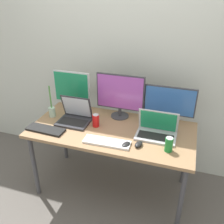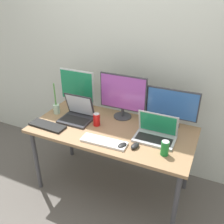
{
  "view_description": "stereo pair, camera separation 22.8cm",
  "coord_description": "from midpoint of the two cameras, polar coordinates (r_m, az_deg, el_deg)",
  "views": [
    {
      "loc": [
        0.63,
        -1.92,
        1.98
      ],
      "look_at": [
        0.0,
        0.0,
        0.92
      ],
      "focal_mm": 40.0,
      "sensor_mm": 36.0,
      "label": 1
    },
    {
      "loc": [
        0.84,
        -1.84,
        1.98
      ],
      "look_at": [
        0.0,
        0.0,
        0.92
      ],
      "focal_mm": 40.0,
      "sensor_mm": 36.0,
      "label": 2
    }
  ],
  "objects": [
    {
      "name": "keyboard_main",
      "position": [
        2.17,
        1.14,
        -6.9
      ],
      "size": [
        0.41,
        0.14,
        0.02
      ],
      "primitive_type": "cube",
      "rotation": [
        0.0,
        0.0,
        0.03
      ],
      "color": "white",
      "rests_on": "work_desk"
    },
    {
      "name": "monitor_center",
      "position": [
        2.47,
        5.2,
        3.83
      ],
      "size": [
        0.48,
        0.18,
        0.45
      ],
      "color": "#38383D",
      "rests_on": "work_desk"
    },
    {
      "name": "keyboard_aux",
      "position": [
        2.45,
        -12.01,
        -3.14
      ],
      "size": [
        0.37,
        0.15,
        0.02
      ],
      "primitive_type": "cube",
      "rotation": [
        0.0,
        0.0,
        -0.04
      ],
      "color": "black",
      "rests_on": "work_desk"
    },
    {
      "name": "bamboo_vase",
      "position": [
        2.65,
        -10.23,
        0.92
      ],
      "size": [
        0.07,
        0.07,
        0.34
      ],
      "color": "#B2D1B7",
      "rests_on": "work_desk"
    },
    {
      "name": "monitor_right",
      "position": [
        2.41,
        16.18,
        1.16
      ],
      "size": [
        0.49,
        0.18,
        0.38
      ],
      "color": "#38383D",
      "rests_on": "work_desk"
    },
    {
      "name": "monitor_left",
      "position": [
        2.69,
        -5.59,
        5.43
      ],
      "size": [
        0.4,
        0.17,
        0.42
      ],
      "color": "silver",
      "rests_on": "work_desk"
    },
    {
      "name": "soda_can_near_keyboard",
      "position": [
        2.07,
        15.14,
        -8.07
      ],
      "size": [
        0.07,
        0.07,
        0.13
      ],
      "color": "#197F33",
      "rests_on": "work_desk"
    },
    {
      "name": "laptop_silver",
      "position": [
        2.51,
        -5.39,
        -0.56
      ],
      "size": [
        0.31,
        0.25,
        0.26
      ],
      "color": "#2D2D33",
      "rests_on": "work_desk"
    },
    {
      "name": "soda_can_by_laptop",
      "position": [
        2.39,
        -0.84,
        -1.83
      ],
      "size": [
        0.07,
        0.07,
        0.13
      ],
      "color": "red",
      "rests_on": "work_desk"
    },
    {
      "name": "wall_back",
      "position": [
        2.66,
        7.94,
        12.64
      ],
      "size": [
        7.0,
        0.08,
        2.6
      ],
      "primitive_type": "cube",
      "color": "silver",
      "rests_on": "ground"
    },
    {
      "name": "laptop_secondary",
      "position": [
        2.25,
        12.84,
        -4.81
      ],
      "size": [
        0.36,
        0.22,
        0.24
      ],
      "color": "#B7B7BC",
      "rests_on": "work_desk"
    },
    {
      "name": "work_desk",
      "position": [
        2.4,
        2.72,
        -5.27
      ],
      "size": [
        1.54,
        0.75,
        0.74
      ],
      "color": "#424247",
      "rests_on": "ground"
    },
    {
      "name": "ground_plane",
      "position": [
        2.83,
        2.41,
        -16.83
      ],
      "size": [
        16.0,
        16.0,
        0.0
      ],
      "primitive_type": "plane",
      "color": "#5B5651"
    },
    {
      "name": "mouse_by_laptop",
      "position": [
        2.12,
        8.38,
        -7.76
      ],
      "size": [
        0.08,
        0.11,
        0.04
      ],
      "primitive_type": "ellipsoid",
      "rotation": [
        0.0,
        0.0,
        -0.24
      ],
      "color": "black",
      "rests_on": "work_desk"
    },
    {
      "name": "mouse_by_keyboard",
      "position": [
        2.12,
        5.47,
        -7.74
      ],
      "size": [
        0.09,
        0.11,
        0.03
      ],
      "primitive_type": "ellipsoid",
      "rotation": [
        0.0,
        0.0,
        -0.3
      ],
      "color": "black",
      "rests_on": "work_desk"
    }
  ]
}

